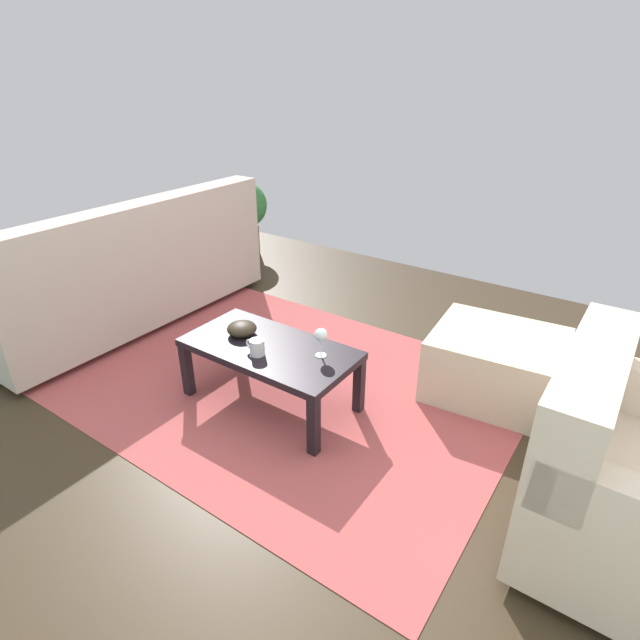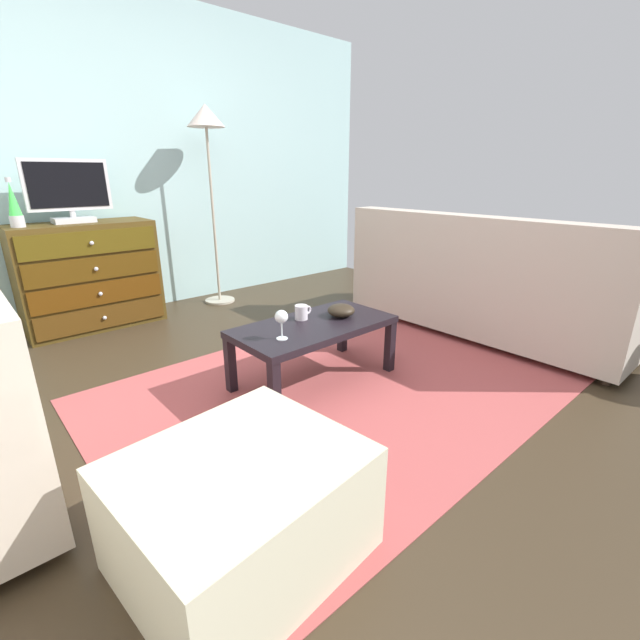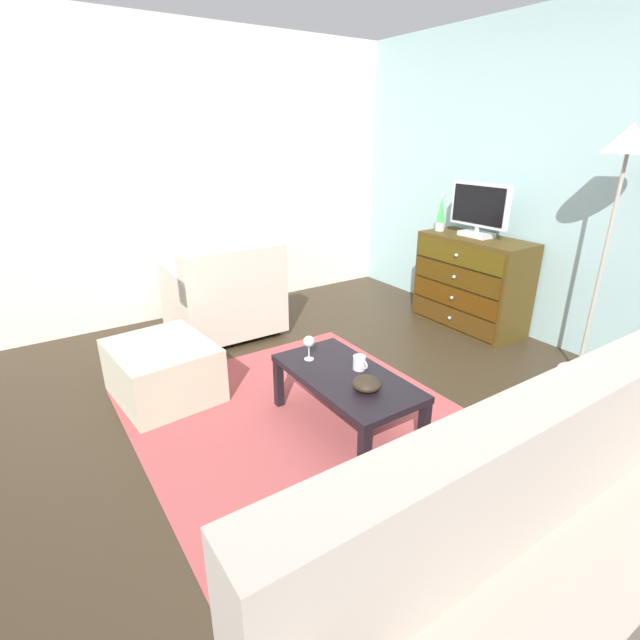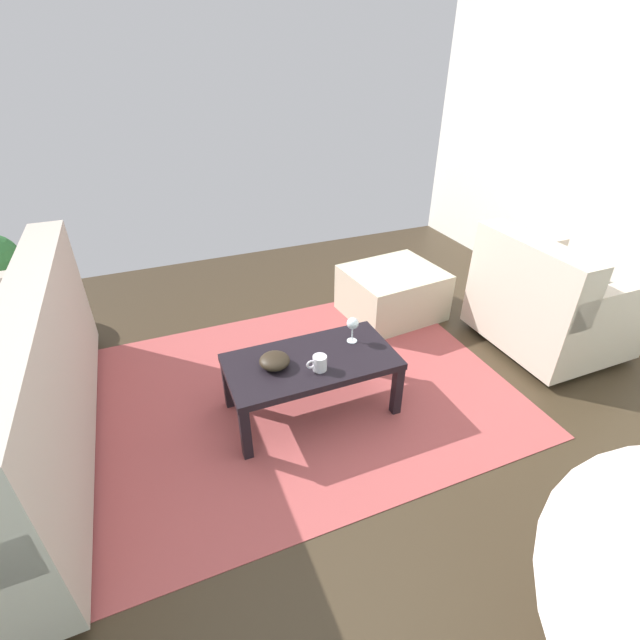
% 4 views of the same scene
% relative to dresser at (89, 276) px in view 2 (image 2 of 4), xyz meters
% --- Properties ---
extents(ground_plane, '(5.20, 4.91, 0.05)m').
position_rel_dresser_xyz_m(ground_plane, '(0.54, -1.90, -0.44)').
color(ground_plane, '#362A1C').
extents(wall_accent_rear, '(5.20, 0.12, 2.58)m').
position_rel_dresser_xyz_m(wall_accent_rear, '(0.54, 0.31, 0.87)').
color(wall_accent_rear, '#97BCBC').
rests_on(wall_accent_rear, ground_plane).
extents(area_rug, '(2.60, 1.90, 0.01)m').
position_rel_dresser_xyz_m(area_rug, '(0.74, -2.10, -0.41)').
color(area_rug, '#A34747').
rests_on(area_rug, ground_plane).
extents(dresser, '(0.99, 0.49, 0.83)m').
position_rel_dresser_xyz_m(dresser, '(0.00, 0.00, 0.00)').
color(dresser, '#453312').
rests_on(dresser, ground_plane).
extents(tv, '(0.57, 0.18, 0.46)m').
position_rel_dresser_xyz_m(tv, '(-0.03, 0.02, 0.65)').
color(tv, silver).
rests_on(tv, dresser).
extents(lava_lamp, '(0.09, 0.09, 0.33)m').
position_rel_dresser_xyz_m(lava_lamp, '(-0.39, -0.04, 0.56)').
color(lava_lamp, '#B7B7BC').
rests_on(lava_lamp, dresser).
extents(coffee_table, '(0.94, 0.48, 0.36)m').
position_rel_dresser_xyz_m(coffee_table, '(0.69, -1.92, -0.10)').
color(coffee_table, black).
rests_on(coffee_table, ground_plane).
extents(wine_glass, '(0.07, 0.07, 0.16)m').
position_rel_dresser_xyz_m(wine_glass, '(0.40, -2.00, 0.07)').
color(wine_glass, silver).
rests_on(wine_glass, coffee_table).
extents(mug, '(0.11, 0.08, 0.08)m').
position_rel_dresser_xyz_m(mug, '(0.68, -1.82, -0.01)').
color(mug, silver).
rests_on(mug, coffee_table).
extents(bowl_decorative, '(0.16, 0.16, 0.07)m').
position_rel_dresser_xyz_m(bowl_decorative, '(0.89, -1.93, -0.01)').
color(bowl_decorative, black).
rests_on(bowl_decorative, coffee_table).
extents(couch_large, '(0.85, 2.09, 0.91)m').
position_rel_dresser_xyz_m(couch_large, '(2.22, -2.15, -0.07)').
color(couch_large, '#332319').
rests_on(couch_large, ground_plane).
extents(ottoman, '(0.75, 0.66, 0.38)m').
position_rel_dresser_xyz_m(ottoman, '(-0.30, -2.72, -0.22)').
color(ottoman, beige).
rests_on(ottoman, ground_plane).
extents(standing_lamp, '(0.32, 0.32, 1.74)m').
position_rel_dresser_xyz_m(standing_lamp, '(1.09, -0.05, 1.07)').
color(standing_lamp, '#A59E8C').
rests_on(standing_lamp, ground_plane).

